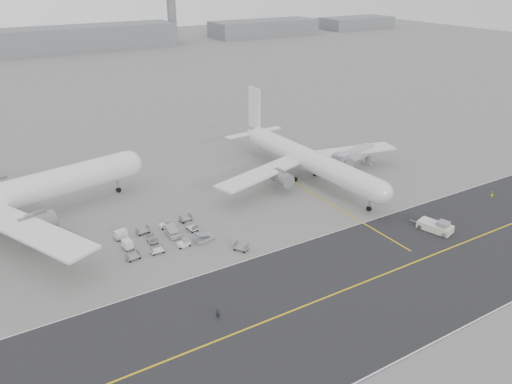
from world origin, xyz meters
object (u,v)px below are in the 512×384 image
control_tower (172,17)px  ground_crew_b (492,195)px  airliner_b (307,159)px  ground_crew_a (218,313)px  jet_bridge (354,155)px  pushback_tug (436,227)px  airliner_a (0,198)px

control_tower → ground_crew_b: control_tower is taller
airliner_b → ground_crew_a: bearing=-142.6°
airliner_b → ground_crew_a: (-42.51, -35.97, -4.36)m
control_tower → jet_bridge: (-52.42, -244.14, -12.36)m
airliner_b → ground_crew_b: airliner_b is taller
airliner_b → pushback_tug: airliner_b is taller
pushback_tug → jet_bridge: 33.99m
ground_crew_b → airliner_a: bearing=-30.3°
ground_crew_a → control_tower: bearing=78.5°
ground_crew_a → airliner_b: bearing=50.1°
ground_crew_b → airliner_b: bearing=-52.8°
control_tower → pushback_tug: size_ratio=3.64×
ground_crew_a → ground_crew_b: size_ratio=1.13×
control_tower → airliner_a: bearing=-119.7°
ground_crew_a → pushback_tug: bearing=11.8°
control_tower → airliner_a: size_ratio=0.51×
airliner_a → jet_bridge: (79.46, -12.66, -2.26)m
pushback_tug → ground_crew_b: size_ratio=5.53×
airliner_b → airliner_a: bearing=167.4°
pushback_tug → jet_bridge: jet_bridge is taller
airliner_a → control_tower: bearing=-40.5°
airliner_b → jet_bridge: (13.85, -1.35, -1.34)m
airliner_a → ground_crew_a: size_ratio=34.94×
jet_bridge → ground_crew_b: size_ratio=9.64×
pushback_tug → ground_crew_b: 23.17m
jet_bridge → ground_crew_b: 32.80m
pushback_tug → ground_crew_b: (22.82, 4.01, -0.22)m
airliner_b → ground_crew_b: size_ratio=33.95×
airliner_a → ground_crew_a: airliner_a is taller
control_tower → ground_crew_a: (-108.77, -278.76, -15.37)m
jet_bridge → ground_crew_a: size_ratio=8.52×
ground_crew_a → ground_crew_b: (71.43, 5.66, -0.10)m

